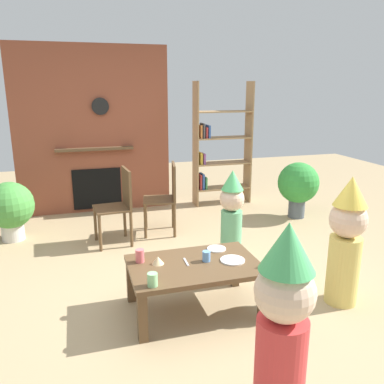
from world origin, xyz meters
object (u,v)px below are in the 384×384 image
(birthday_cake_slice, at_px, (158,260))
(child_with_cone_hat, at_px, (283,321))
(dining_chair_left, at_px, (120,202))
(paper_cup_center, at_px, (140,256))
(paper_plate_rear, at_px, (216,249))
(paper_cup_near_left, at_px, (206,256))
(paper_cup_near_right, at_px, (152,280))
(potted_plant_tall, at_px, (298,184))
(paper_plate_front, at_px, (233,260))
(child_by_the_chairs, at_px, (232,211))
(bookshelf, at_px, (218,149))
(child_in_pink, at_px, (346,238))
(potted_plant_short, at_px, (10,207))
(coffee_table, at_px, (194,271))
(dining_chair_middle, at_px, (167,194))

(birthday_cake_slice, distance_m, child_with_cone_hat, 1.37)
(child_with_cone_hat, distance_m, dining_chair_left, 2.94)
(birthday_cake_slice, relative_size, dining_chair_left, 0.11)
(paper_cup_center, bearing_deg, paper_plate_rear, 5.29)
(paper_cup_near_left, xyz_separation_m, paper_cup_near_right, (-0.51, -0.29, 0.01))
(paper_cup_near_left, distance_m, potted_plant_tall, 2.77)
(paper_plate_front, relative_size, child_by_the_chairs, 0.21)
(paper_cup_near_left, xyz_separation_m, child_with_cone_hat, (0.01, -1.23, 0.16))
(bookshelf, xyz_separation_m, potted_plant_tall, (0.84, -0.99, -0.39))
(child_with_cone_hat, bearing_deg, bookshelf, -21.43)
(bookshelf, bearing_deg, child_in_pink, -90.26)
(bookshelf, distance_m, child_by_the_chairs, 2.08)
(paper_cup_near_right, bearing_deg, potted_plant_short, 117.81)
(coffee_table, height_order, child_with_cone_hat, child_with_cone_hat)
(coffee_table, distance_m, paper_cup_near_left, 0.15)
(coffee_table, xyz_separation_m, birthday_cake_slice, (-0.29, 0.08, 0.09))
(coffee_table, relative_size, birthday_cake_slice, 10.63)
(paper_cup_near_right, xyz_separation_m, child_in_pink, (1.66, 0.03, 0.12))
(paper_cup_near_left, distance_m, child_with_cone_hat, 1.24)
(birthday_cake_slice, distance_m, dining_chair_left, 1.60)
(child_with_cone_hat, height_order, child_by_the_chairs, child_with_cone_hat)
(paper_cup_near_right, distance_m, dining_chair_middle, 2.20)
(bookshelf, xyz_separation_m, child_with_cone_hat, (-1.15, -4.13, -0.26))
(paper_cup_near_left, xyz_separation_m, child_by_the_chairs, (0.60, 0.93, 0.05))
(paper_cup_near_right, height_order, child_in_pink, child_in_pink)
(paper_cup_near_left, xyz_separation_m, paper_plate_front, (0.21, -0.06, -0.04))
(dining_chair_left, relative_size, potted_plant_short, 1.24)
(coffee_table, xyz_separation_m, dining_chair_middle, (0.20, 1.85, 0.15))
(paper_cup_near_left, relative_size, child_with_cone_hat, 0.07)
(paper_cup_near_left, height_order, paper_plate_front, paper_cup_near_left)
(bookshelf, relative_size, coffee_table, 1.79)
(paper_cup_near_right, bearing_deg, paper_cup_center, 92.86)
(child_by_the_chairs, height_order, dining_chair_middle, child_by_the_chairs)
(dining_chair_middle, bearing_deg, paper_cup_near_left, 98.31)
(paper_cup_center, bearing_deg, paper_cup_near_left, -14.85)
(paper_plate_front, height_order, child_with_cone_hat, child_with_cone_hat)
(paper_plate_rear, bearing_deg, dining_chair_left, 115.24)
(child_with_cone_hat, distance_m, dining_chair_middle, 3.07)
(birthday_cake_slice, height_order, dining_chair_left, dining_chair_left)
(birthday_cake_slice, xyz_separation_m, child_by_the_chairs, (1.00, 0.87, 0.06))
(paper_cup_near_right, distance_m, paper_cup_center, 0.43)
(paper_plate_front, relative_size, paper_plate_rear, 1.23)
(bookshelf, height_order, paper_cup_center, bookshelf)
(paper_plate_front, distance_m, potted_plant_short, 2.95)
(dining_chair_left, relative_size, potted_plant_tall, 1.13)
(child_in_pink, height_order, potted_plant_tall, child_in_pink)
(child_with_cone_hat, bearing_deg, coffee_table, -0.00)
(coffee_table, relative_size, paper_plate_rear, 6.40)
(potted_plant_tall, relative_size, potted_plant_short, 1.10)
(paper_plate_rear, bearing_deg, coffee_table, -140.53)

